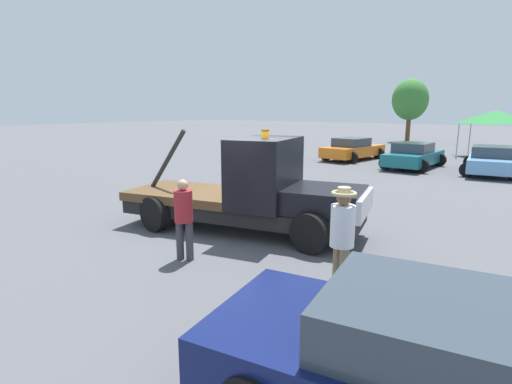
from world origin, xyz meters
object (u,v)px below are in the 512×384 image
(person_at_hood, at_px, (184,214))
(canopy_tent_green, at_px, (496,117))
(foreground_car, at_px, (462,374))
(parked_car_orange, at_px, (353,149))
(parked_car_skyblue, at_px, (492,160))
(parked_car_teal, at_px, (414,156))
(tow_truck, at_px, (255,193))
(traffic_cone, at_px, (290,192))
(person_near_truck, at_px, (342,233))
(tree_left, at_px, (410,100))

(person_at_hood, distance_m, canopy_tent_green, 24.52)
(foreground_car, distance_m, parked_car_orange, 21.35)
(parked_car_skyblue, bearing_deg, parked_car_teal, 86.57)
(tow_truck, distance_m, person_at_hood, 2.38)
(foreground_car, relative_size, parked_car_teal, 1.18)
(canopy_tent_green, height_order, traffic_cone, canopy_tent_green)
(parked_car_skyblue, bearing_deg, person_near_truck, 172.42)
(person_at_hood, relative_size, canopy_tent_green, 0.48)
(parked_car_orange, relative_size, parked_car_teal, 1.05)
(parked_car_teal, distance_m, parked_car_skyblue, 3.52)
(tow_truck, bearing_deg, parked_car_skyblue, 62.61)
(tow_truck, relative_size, foreground_car, 1.20)
(tow_truck, xyz_separation_m, person_near_truck, (3.31, -1.82, 0.09))
(foreground_car, distance_m, canopy_tent_green, 26.16)
(person_at_hood, xyz_separation_m, traffic_cone, (-1.50, 5.95, -0.71))
(tow_truck, bearing_deg, person_at_hood, -103.05)
(parked_car_orange, bearing_deg, foreground_car, -146.23)
(tow_truck, distance_m, parked_car_teal, 13.82)
(tow_truck, relative_size, traffic_cone, 11.61)
(parked_car_orange, xyz_separation_m, canopy_tent_green, (6.30, 7.02, 1.90))
(person_near_truck, relative_size, traffic_cone, 3.31)
(person_near_truck, relative_size, canopy_tent_green, 0.52)
(parked_car_teal, bearing_deg, person_at_hood, -177.52)
(traffic_cone, bearing_deg, tree_left, 101.10)
(canopy_tent_green, bearing_deg, tow_truck, -94.34)
(person_near_truck, height_order, parked_car_teal, person_near_truck)
(canopy_tent_green, xyz_separation_m, traffic_cone, (-3.05, -18.48, -2.29))
(parked_car_orange, bearing_deg, traffic_cone, -158.79)
(tow_truck, xyz_separation_m, parked_car_orange, (-4.63, 15.02, -0.33))
(parked_car_teal, height_order, canopy_tent_green, canopy_tent_green)
(foreground_car, relative_size, traffic_cone, 9.68)
(tow_truck, relative_size, parked_car_skyblue, 1.29)
(traffic_cone, bearing_deg, parked_car_skyblue, 67.97)
(person_near_truck, bearing_deg, parked_car_skyblue, -144.84)
(person_near_truck, xyz_separation_m, canopy_tent_green, (-1.64, 23.87, 1.47))
(person_at_hood, height_order, traffic_cone, person_at_hood)
(parked_car_skyblue, relative_size, canopy_tent_green, 1.43)
(parked_car_orange, distance_m, tree_left, 16.49)
(foreground_car, height_order, person_at_hood, person_at_hood)
(canopy_tent_green, bearing_deg, traffic_cone, -99.38)
(person_near_truck, distance_m, tree_left, 34.50)
(parked_car_teal, bearing_deg, tow_truck, -177.56)
(parked_car_orange, relative_size, canopy_tent_green, 1.36)
(tow_truck, xyz_separation_m, person_at_hood, (0.11, -2.37, -0.02))
(canopy_tent_green, relative_size, tree_left, 0.60)
(parked_car_teal, relative_size, traffic_cone, 8.19)
(tow_truck, distance_m, canopy_tent_green, 22.16)
(parked_car_teal, xyz_separation_m, traffic_cone, (-0.77, -10.23, -0.39))
(tow_truck, bearing_deg, canopy_tent_green, 69.85)
(tree_left, height_order, traffic_cone, tree_left)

